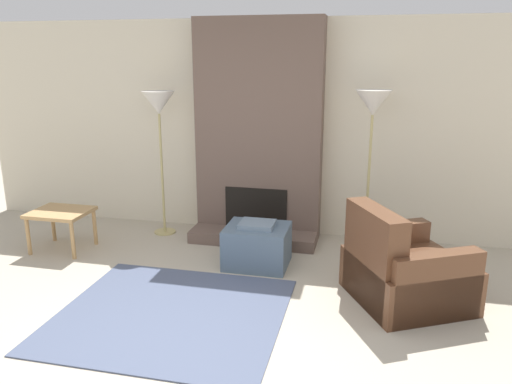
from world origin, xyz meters
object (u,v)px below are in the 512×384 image
object	(u,v)px
armchair	(401,272)
side_table	(61,216)
ottoman	(257,245)
floor_lamp_right	(373,110)
floor_lamp_left	(159,109)

from	to	relation	value
armchair	side_table	bearing A→B (deg)	55.35
ottoman	armchair	bearing A→B (deg)	-19.21
ottoman	floor_lamp_right	size ratio (longest dim) A/B	0.36
floor_lamp_right	ottoman	bearing A→B (deg)	-146.66
ottoman	floor_lamp_left	distance (m)	2.05
side_table	floor_lamp_right	bearing A→B (deg)	13.21
armchair	floor_lamp_left	distance (m)	3.33
armchair	side_table	world-z (taller)	armchair
ottoman	floor_lamp_left	size ratio (longest dim) A/B	0.37
floor_lamp_left	floor_lamp_right	world-z (taller)	floor_lamp_right
ottoman	floor_lamp_left	bearing A→B (deg)	151.85
armchair	side_table	distance (m)	3.75
ottoman	floor_lamp_right	world-z (taller)	floor_lamp_right
side_table	floor_lamp_left	bearing A→B (deg)	41.06
armchair	side_table	size ratio (longest dim) A/B	1.99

